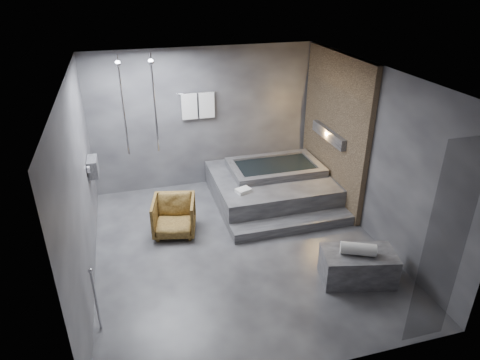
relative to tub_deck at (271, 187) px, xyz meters
name	(u,v)px	position (x,y,z in m)	size (l,w,h in m)	color
room	(260,141)	(-0.65, -1.21, 1.48)	(5.00, 5.04, 2.82)	#2A2A2C
tub_deck	(271,187)	(0.00, 0.00, 0.00)	(2.20, 2.00, 0.50)	#2F2E31
tub_step	(293,225)	(0.00, -1.18, -0.16)	(2.20, 0.36, 0.18)	#2F2E31
concrete_bench	(358,266)	(0.40, -2.67, -0.02)	(1.03, 0.57, 0.46)	#363638
driftwood_chair	(174,216)	(-1.99, -0.72, 0.07)	(0.69, 0.71, 0.65)	#402B10
rolled_towel	(358,249)	(0.35, -2.69, 0.30)	(0.18, 0.18, 0.49)	white
deck_towel	(243,190)	(-0.71, -0.52, 0.28)	(0.26, 0.19, 0.07)	silver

